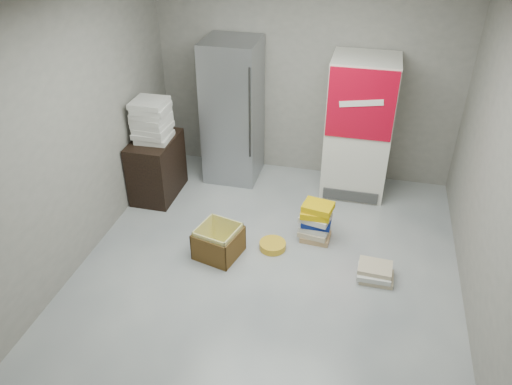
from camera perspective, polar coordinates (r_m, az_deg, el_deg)
The scene contains 10 objects.
ground at distance 5.26m, azimuth 0.75°, elevation -10.50°, with size 5.00×5.00×0.00m, color #B0B0AC.
room_shell at distance 4.24m, azimuth 0.92°, elevation 7.56°, with size 4.04×5.04×2.82m.
steel_fridge at distance 6.68m, azimuth -2.65°, elevation 9.21°, with size 0.70×0.72×1.90m.
coke_cooler at distance 6.46m, azimuth 11.67°, elevation 7.28°, with size 0.80×0.73×1.80m.
wood_shelf at distance 6.58m, azimuth -11.26°, elevation 2.87°, with size 0.50×0.80×0.80m, color black.
supply_box_stack at distance 6.29m, azimuth -11.84°, elevation 8.09°, with size 0.44×0.43×0.52m.
phonebook_stack_main at distance 5.75m, azimuth 6.84°, elevation -3.34°, with size 0.39×0.32×0.48m.
phonebook_stack_side at distance 5.42m, azimuth 13.47°, elevation -8.92°, with size 0.38×0.31×0.16m.
cardboard_box at distance 5.56m, azimuth -4.30°, elevation -5.82°, with size 0.54×0.54×0.36m.
bucket_lid at distance 5.69m, azimuth 1.91°, elevation -6.06°, with size 0.30×0.30×0.08m, color gold.
Camera 1 is at (0.84, -3.75, 3.59)m, focal length 35.00 mm.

